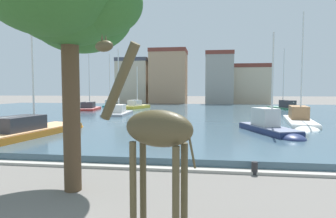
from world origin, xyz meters
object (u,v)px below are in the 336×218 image
Objects in this scene: giraffe_statue at (153,132)px; sailboat_orange at (35,132)px; sailboat_teal at (110,105)px; sailboat_white at (300,122)px; sailboat_green at (283,108)px; mooring_bollard at (254,168)px; sailboat_red at (90,109)px; sailboat_navy at (271,130)px; shade_tree at (67,1)px; sailboat_grey at (119,113)px; sailboat_yellow at (137,107)px.

giraffe_statue is 0.46× the size of sailboat_orange.
sailboat_teal is 34.59m from sailboat_white.
sailboat_green is 35.10m from mooring_bollard.
sailboat_red is (-24.57, 13.98, -0.07)m from sailboat_white.
shade_tree is at bearing -128.10° from sailboat_navy.
sailboat_navy is 0.83× the size of sailboat_red.
sailboat_red is at bearing -87.32° from sailboat_teal.
sailboat_orange is at bearing -92.05° from sailboat_grey.
sailboat_teal reaches higher than sailboat_orange.
sailboat_red reaches higher than sailboat_yellow.
sailboat_yellow is 26.00m from sailboat_white.
sailboat_grey is at bearing 104.19° from shade_tree.
giraffe_statue is 14.41m from sailboat_navy.
giraffe_statue is 45.92m from sailboat_teal.
shade_tree is at bearing -113.17° from sailboat_green.
sailboat_red is (-28.12, -5.85, -0.05)m from sailboat_green.
sailboat_orange is (0.04, -26.70, -0.01)m from sailboat_yellow.
giraffe_statue is 9.13× the size of mooring_bollard.
sailboat_white is at bearing 24.67° from sailboat_orange.
sailboat_red reaches higher than giraffe_statue.
sailboat_yellow is at bearing 35.09° from sailboat_red.
sailboat_white reaches higher than sailboat_yellow.
sailboat_white is (8.83, 19.06, -1.73)m from giraffe_statue.
mooring_bollard is at bearing -56.21° from sailboat_red.
sailboat_yellow reaches higher than giraffe_statue.
sailboat_teal is at bearing 107.84° from shade_tree.
sailboat_orange reaches higher than sailboat_grey.
sailboat_red is (-6.59, 7.00, 0.01)m from sailboat_grey.
sailboat_orange is at bearing -89.91° from sailboat_yellow.
sailboat_teal is (-28.58, 4.04, -0.02)m from sailboat_green.
mooring_bollard is (-5.86, -13.99, -0.35)m from sailboat_white.
giraffe_statue is at bearing -75.34° from sailboat_yellow.
sailboat_yellow is at bearing 111.56° from mooring_bollard.
sailboat_orange is at bearing -169.57° from sailboat_navy.
sailboat_red is 1.09× the size of shade_tree.
sailboat_grey reaches higher than mooring_bollard.
mooring_bollard is at bearing -23.37° from sailboat_orange.
giraffe_statue is 0.67× the size of sailboat_yellow.
sailboat_teal is (-6.46, 5.68, -0.03)m from sailboat_yellow.
sailboat_grey is 15.93× the size of mooring_bollard.
sailboat_grey is 1.04× the size of shade_tree.
sailboat_orange is 1.28× the size of shade_tree.
sailboat_green is 28.72m from sailboat_red.
sailboat_grey is 1.15× the size of sailboat_navy.
sailboat_grey is 0.95× the size of sailboat_red.
sailboat_teal is 9.91m from sailboat_red.
sailboat_grey is at bearing 158.79° from sailboat_white.
sailboat_teal is 0.98× the size of sailboat_white.
sailboat_yellow is at bearing 93.04° from sailboat_grey.
sailboat_red is 16.76× the size of mooring_bollard.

